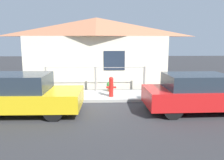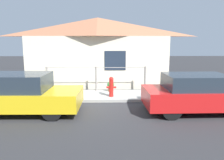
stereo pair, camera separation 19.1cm
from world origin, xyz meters
TOP-DOWN VIEW (x-y plane):
  - ground_plane at (0.00, 0.00)m, footprint 60.00×60.00m
  - sidewalk at (0.00, 0.96)m, footprint 24.00×1.92m
  - house at (0.00, 3.50)m, footprint 7.95×2.23m
  - fence at (0.00, 1.77)m, footprint 4.90×0.10m
  - car_left at (-2.56, -1.29)m, footprint 4.24×1.84m
  - car_right at (3.79, -1.29)m, footprint 3.93×1.80m
  - fire_hydrant at (0.72, 0.53)m, footprint 0.43×0.19m
  - potted_plant_near_hydrant at (0.70, 1.58)m, footprint 0.34×0.34m

SIDE VIEW (x-z plane):
  - ground_plane at x=0.00m, z-range 0.00..0.00m
  - sidewalk at x=0.00m, z-range 0.00..0.12m
  - potted_plant_near_hydrant at x=0.70m, z-range 0.15..0.64m
  - fire_hydrant at x=0.72m, z-range 0.14..1.03m
  - car_right at x=3.79m, z-range 0.01..1.37m
  - car_left at x=-2.56m, z-range 0.00..1.41m
  - fence at x=0.00m, z-range 0.18..1.37m
  - house at x=0.00m, z-range 1.15..4.96m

